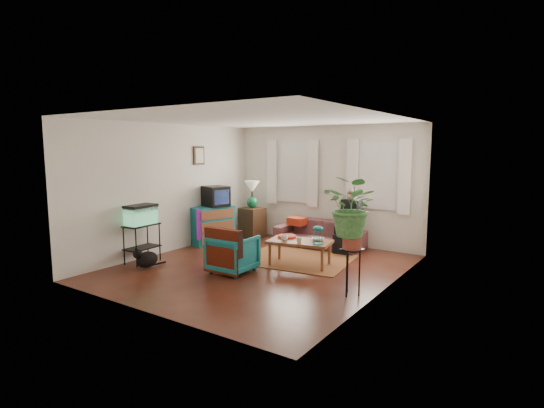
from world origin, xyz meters
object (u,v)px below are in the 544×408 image
Objects in this scene: plant_stand at (351,272)px; coffee_table at (300,253)px; aquarium_stand at (142,244)px; dresser at (212,225)px; side_table at (252,223)px; armchair at (233,252)px; sofa at (319,229)px.

coffee_table is at bearing 146.31° from plant_stand.
aquarium_stand reaches higher than coffee_table.
dresser is at bearing 160.41° from plant_stand.
side_table is 4.33m from plant_stand.
dresser is 1.35× the size of plant_stand.
aquarium_stand is at bearing -72.92° from dresser.
side_table is 0.63× the size of coffee_table.
dresser reaches higher than plant_stand.
armchair is at bearing -60.01° from side_table.
armchair is (1.43, -2.47, 0.00)m from side_table.
aquarium_stand is (-0.35, -2.95, 0.00)m from side_table.
side_table is 0.99× the size of aquarium_stand.
aquarium_stand is (-0.01, -1.91, -0.06)m from dresser.
sofa is 2.71× the size of armchair.
sofa reaches higher than armchair.
aquarium_stand is (-2.12, -2.99, -0.02)m from sofa.
sofa is 2.54m from armchair.
aquarium_stand is 3.96m from plant_stand.
armchair is 1.04× the size of plant_stand.
side_table is 1.04× the size of plant_stand.
dresser is 1.31× the size of armchair.
plant_stand is (1.81, -2.47, -0.03)m from sofa.
armchair is (-0.34, -2.51, -0.02)m from sofa.
armchair is 0.63× the size of coffee_table.
side_table is at bearing -177.63° from sofa.
plant_stand is at bearing -52.73° from sofa.
coffee_table is (2.52, -0.46, -0.19)m from dresser.
dresser is 2.56m from coffee_table.
plant_stand is (1.40, -0.94, 0.11)m from coffee_table.
sofa reaches higher than plant_stand.
coffee_table is (2.18, -1.49, -0.12)m from side_table.
aquarium_stand is 1.01× the size of armchair.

